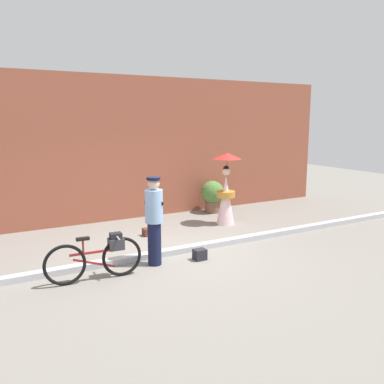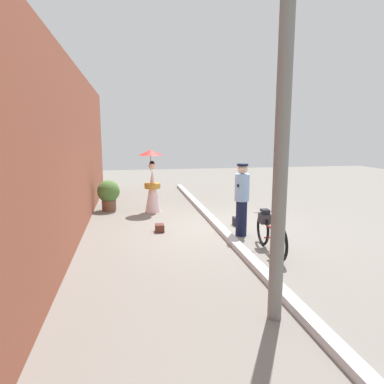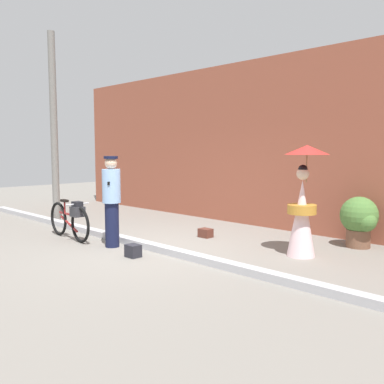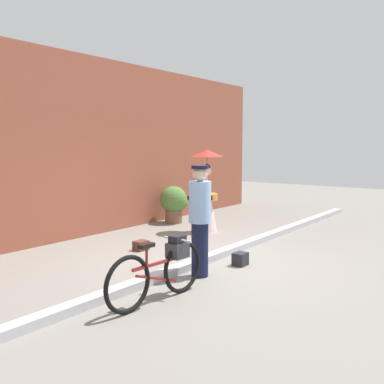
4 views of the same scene
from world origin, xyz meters
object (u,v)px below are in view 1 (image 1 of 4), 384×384
(person_with_parasol, at_px, (226,190))
(backpack_spare, at_px, (200,254))
(bicycle_near_officer, at_px, (99,256))
(person_officer, at_px, (154,218))
(potted_plant_by_door, at_px, (213,195))
(backpack_on_pavement, at_px, (149,232))

(person_with_parasol, xyz_separation_m, backpack_spare, (-2.01, -2.09, -0.82))
(person_with_parasol, relative_size, backpack_spare, 7.86)
(bicycle_near_officer, relative_size, person_officer, 0.99)
(person_with_parasol, distance_m, backpack_spare, 3.02)
(potted_plant_by_door, bearing_deg, backpack_on_pavement, -153.22)
(potted_plant_by_door, xyz_separation_m, backpack_spare, (-2.45, -3.42, -0.42))
(backpack_on_pavement, distance_m, backpack_spare, 2.08)
(bicycle_near_officer, xyz_separation_m, backpack_spare, (2.05, 0.02, -0.31))
(bicycle_near_officer, xyz_separation_m, person_officer, (1.15, 0.22, 0.49))
(person_with_parasol, bearing_deg, backpack_on_pavement, -179.42)
(person_officer, xyz_separation_m, backpack_spare, (0.90, -0.20, -0.80))
(person_officer, relative_size, backpack_spare, 7.05)
(bicycle_near_officer, relative_size, potted_plant_by_door, 1.77)
(person_officer, distance_m, backpack_spare, 1.22)
(potted_plant_by_door, bearing_deg, backpack_spare, -125.56)
(bicycle_near_officer, bearing_deg, backpack_spare, 0.43)
(person_officer, bearing_deg, backpack_spare, -12.59)
(bicycle_near_officer, relative_size, backpack_spare, 7.01)
(bicycle_near_officer, distance_m, person_with_parasol, 4.60)
(person_officer, xyz_separation_m, potted_plant_by_door, (3.34, 3.22, -0.38))
(potted_plant_by_door, height_order, backpack_spare, potted_plant_by_door)
(person_with_parasol, relative_size, backpack_on_pavement, 7.17)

